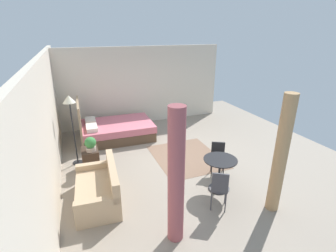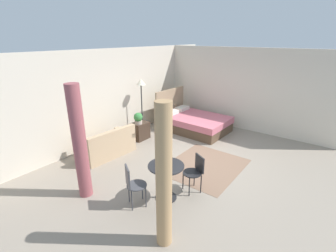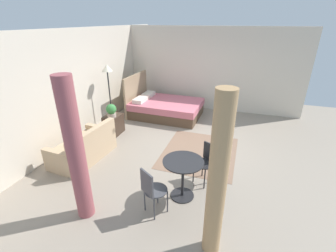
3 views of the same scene
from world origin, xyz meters
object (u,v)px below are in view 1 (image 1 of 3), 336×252
at_px(couch, 99,190).
at_px(potted_plant, 90,144).
at_px(cafe_chair_near_window, 220,187).
at_px(cafe_chair_near_couch, 218,155).
at_px(floor_lamp, 70,108).
at_px(balcony_table, 220,168).
at_px(nightstand, 91,159).
at_px(bed, 115,130).

xyz_separation_m(couch, potted_plant, (1.29, 0.01, 0.47)).
distance_m(couch, potted_plant, 1.37).
relative_size(cafe_chair_near_window, cafe_chair_near_couch, 1.08).
height_order(floor_lamp, cafe_chair_near_couch, floor_lamp).
relative_size(balcony_table, cafe_chair_near_couch, 0.94).
bearing_deg(couch, balcony_table, -102.20).
bearing_deg(floor_lamp, balcony_table, -129.85).
bearing_deg(cafe_chair_near_window, couch, 62.38).
bearing_deg(balcony_table, cafe_chair_near_couch, -28.69).
distance_m(couch, floor_lamp, 2.26).
bearing_deg(balcony_table, cafe_chair_near_window, 147.63).
distance_m(potted_plant, balcony_table, 3.10).
distance_m(nightstand, potted_plant, 0.47).
height_order(cafe_chair_near_window, cafe_chair_near_couch, cafe_chair_near_window).
bearing_deg(couch, nightstand, 1.89).
relative_size(potted_plant, floor_lamp, 0.20).
xyz_separation_m(potted_plant, floor_lamp, (0.55, 0.35, 0.80)).
bearing_deg(cafe_chair_near_window, potted_plant, 41.63).
xyz_separation_m(couch, cafe_chair_near_couch, (0.05, -2.81, 0.22)).
distance_m(couch, balcony_table, 2.56).
height_order(nightstand, floor_lamp, floor_lamp).
bearing_deg(potted_plant, couch, -179.57).
bearing_deg(bed, potted_plant, 154.33).
relative_size(nightstand, potted_plant, 1.52).
xyz_separation_m(potted_plant, cafe_chair_near_couch, (-1.24, -2.82, -0.24)).
height_order(couch, cafe_chair_near_window, cafe_chair_near_window).
relative_size(couch, nightstand, 2.81).
distance_m(bed, couch, 3.23).
relative_size(nightstand, floor_lamp, 0.30).
distance_m(balcony_table, cafe_chair_near_couch, 0.68).
bearing_deg(cafe_chair_near_couch, floor_lamp, 60.64).
bearing_deg(nightstand, balcony_table, -127.26).
xyz_separation_m(balcony_table, cafe_chair_near_window, (-0.57, 0.36, -0.01)).
relative_size(couch, potted_plant, 4.27).
height_order(bed, cafe_chair_near_window, bed).
bearing_deg(cafe_chair_near_couch, cafe_chair_near_window, 149.46).
relative_size(bed, cafe_chair_near_couch, 2.85).
xyz_separation_m(floor_lamp, balcony_table, (-2.38, -2.85, -1.00)).
height_order(couch, cafe_chair_near_couch, cafe_chair_near_couch).
distance_m(bed, potted_plant, 2.07).
bearing_deg(bed, cafe_chair_near_couch, -147.57).
distance_m(floor_lamp, cafe_chair_near_window, 3.99).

